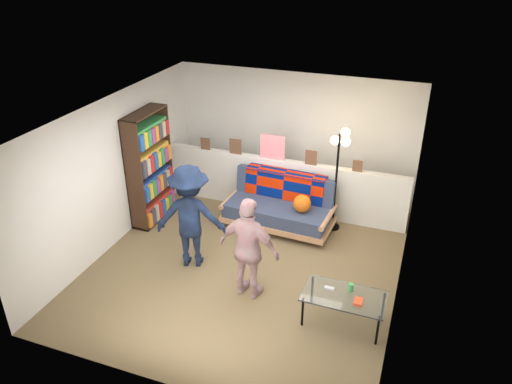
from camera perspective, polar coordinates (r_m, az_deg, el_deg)
ground at (r=7.82m, az=-1.02°, el=-8.12°), size 5.00×5.00×0.00m
room_shell at (r=7.38m, az=0.19°, el=4.52°), size 4.60×5.05×2.45m
half_wall_ledge at (r=9.02m, az=3.06°, el=0.75°), size 4.45×0.15×1.00m
ledge_decor at (r=8.79m, az=1.72°, el=4.87°), size 2.97×0.02×0.45m
futon_sofa at (r=8.59m, az=2.78°, el=-1.66°), size 1.91×1.00×0.80m
bookshelf at (r=8.78m, az=-12.05°, el=2.40°), size 0.33×0.99×1.97m
coffee_table at (r=6.61m, az=10.12°, el=-11.76°), size 1.07×0.60×0.55m
floor_lamp at (r=8.24m, az=9.50°, el=3.64°), size 0.35×0.34×1.80m
person_left at (r=7.47m, az=-7.52°, el=-2.80°), size 1.18×0.88×1.63m
person_right at (r=6.78m, az=-0.79°, el=-6.55°), size 0.93×0.49×1.51m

